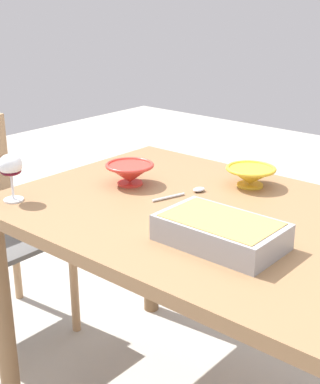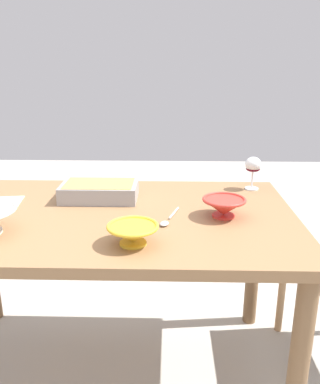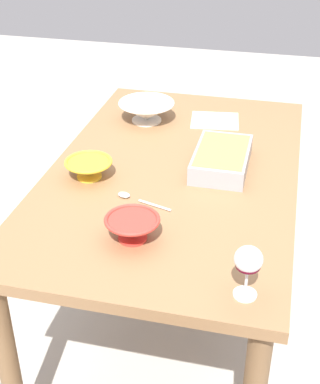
% 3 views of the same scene
% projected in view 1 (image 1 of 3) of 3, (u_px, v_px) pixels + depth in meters
% --- Properties ---
extents(dining_table, '(1.50, 0.90, 0.76)m').
position_uv_depth(dining_table, '(238.00, 250.00, 1.61)').
color(dining_table, olive).
rests_on(dining_table, ground_plane).
extents(wine_glass, '(0.07, 0.07, 0.15)m').
position_uv_depth(wine_glass, '(11.00, 168.00, 1.69)').
color(wine_glass, white).
rests_on(wine_glass, dining_table).
extents(casserole_dish, '(0.32, 0.19, 0.07)m').
position_uv_depth(casserole_dish, '(221.00, 230.00, 1.41)').
color(casserole_dish, '#99999E').
rests_on(casserole_dish, dining_table).
extents(mixing_bowl, '(0.17, 0.17, 0.07)m').
position_uv_depth(mixing_bowl, '(251.00, 175.00, 1.85)').
color(mixing_bowl, yellow).
rests_on(mixing_bowl, dining_table).
extents(small_bowl, '(0.17, 0.17, 0.08)m').
position_uv_depth(small_bowl, '(130.00, 173.00, 1.86)').
color(small_bowl, red).
rests_on(small_bowl, dining_table).
extents(serving_spoon, '(0.08, 0.20, 0.01)m').
position_uv_depth(serving_spoon, '(190.00, 192.00, 1.79)').
color(serving_spoon, silver).
rests_on(serving_spoon, dining_table).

